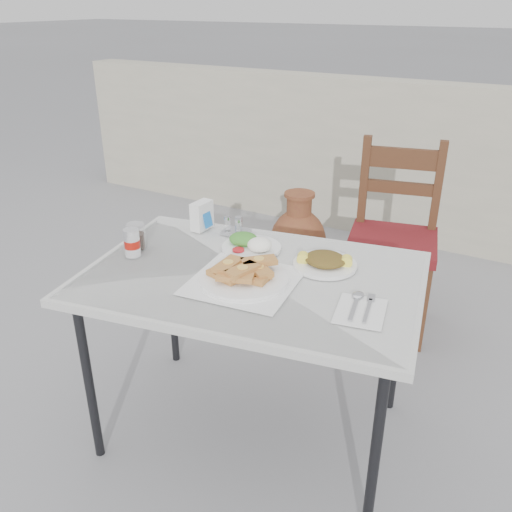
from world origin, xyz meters
The scene contains 13 objects.
ground centered at (0.00, 0.00, 0.00)m, with size 80.00×80.00×0.00m, color slate.
cafe_table centered at (0.12, 0.02, 0.73)m, with size 1.42×1.08×0.78m.
pide_plate centered at (0.13, -0.06, 0.82)m, with size 0.42×0.42×0.08m.
salad_rice_plate centered at (0.00, 0.21, 0.80)m, with size 0.25×0.25×0.06m.
salad_chopped_plate centered at (0.34, 0.21, 0.80)m, with size 0.25×0.25×0.05m.
soda_can centered at (-0.39, -0.09, 0.84)m, with size 0.06×0.06×0.12m.
cola_glass centered at (-0.42, -0.02, 0.83)m, with size 0.08×0.08×0.11m.
napkin_holder centered at (-0.30, 0.29, 0.85)m, with size 0.07×0.11×0.13m.
condiment_caddy centered at (-0.14, 0.32, 0.81)m, with size 0.12×0.10×0.08m.
cutlery_napkin centered at (0.57, -0.03, 0.78)m, with size 0.20×0.24×0.02m.
chair centered at (0.35, 1.18, 0.55)m, with size 0.56×0.56×1.06m.
terracotta_urn centered at (-0.30, 1.32, 0.30)m, with size 0.37×0.37×0.65m.
back_wall centered at (0.00, 2.50, 0.60)m, with size 6.00×0.25×1.20m, color #A59E89.
Camera 1 is at (1.05, -1.58, 1.74)m, focal length 38.00 mm.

